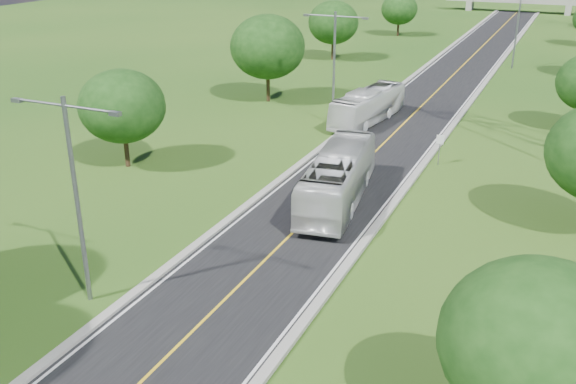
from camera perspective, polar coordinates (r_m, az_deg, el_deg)
name	(u,v)px	position (r m, az deg, el deg)	size (l,w,h in m)	color
ground	(434,94)	(71.66, 12.83, 8.45)	(260.00, 260.00, 0.00)	#1C4814
road	(445,83)	(77.40, 13.81, 9.40)	(8.00, 150.00, 0.06)	black
curb_left	(409,79)	(78.25, 10.73, 9.85)	(0.50, 150.00, 0.22)	gray
curb_right	(483,86)	(76.74, 16.95, 9.03)	(0.50, 150.00, 0.22)	gray
speed_limit_sign	(440,145)	(49.44, 13.33, 4.12)	(0.55, 0.09, 2.40)	slate
overpass	(519,1)	(149.65, 19.81, 15.71)	(30.00, 3.00, 3.20)	gray
streetlight_near_left	(75,185)	(30.29, -18.42, 0.59)	(5.90, 0.25, 10.00)	slate
streetlight_mid_left	(334,59)	(57.87, 4.13, 11.73)	(5.90, 0.25, 10.00)	slate
streetlight_far_right	(518,21)	(87.34, 19.77, 14.13)	(5.90, 0.25, 10.00)	slate
tree_lb	(122,106)	(48.47, -14.53, 7.40)	(6.30, 6.30, 7.33)	black
tree_lc	(268,47)	(65.97, -1.82, 12.77)	(7.56, 7.56, 8.79)	black
tree_ld	(333,22)	(88.67, 4.05, 14.80)	(6.72, 6.72, 7.82)	black
tree_le	(399,9)	(110.71, 9.87, 15.73)	(5.88, 5.88, 6.84)	black
tree_ra	(539,344)	(21.90, 21.43, -12.49)	(6.30, 6.30, 7.33)	black
bus_outbound	(338,178)	(41.30, 4.48, 1.28)	(2.88, 12.30, 3.43)	silver
bus_inbound	(368,106)	(59.50, 7.13, 7.61)	(2.57, 10.98, 3.06)	white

